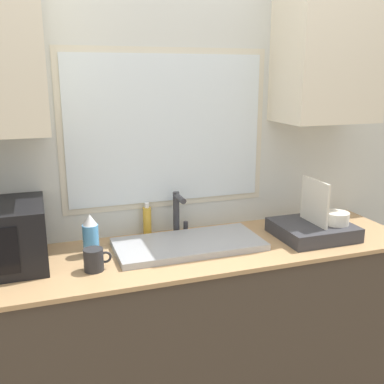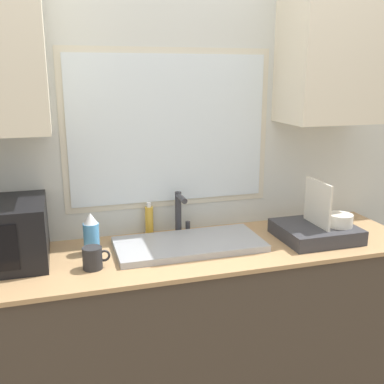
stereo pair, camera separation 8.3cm
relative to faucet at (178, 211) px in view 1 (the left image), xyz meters
name	(u,v)px [view 1 (the left image)]	position (x,y,z in m)	size (l,w,h in m)	color
countertop	(185,335)	(-0.03, -0.20, -0.57)	(2.22, 0.59, 0.90)	#42382D
wall_back	(167,134)	(-0.03, 0.07, 0.38)	(6.00, 0.38, 2.60)	silver
sink_basin	(189,244)	(0.00, -0.18, -0.11)	(0.68, 0.33, 0.03)	#9EA0A5
faucet	(178,211)	(0.00, 0.00, 0.00)	(0.08, 0.14, 0.22)	#333338
dish_rack	(315,227)	(0.63, -0.25, -0.08)	(0.36, 0.32, 0.29)	#333338
spray_bottle	(91,235)	(-0.44, -0.12, -0.03)	(0.07, 0.07, 0.19)	#4C99D8
soap_bottle	(147,221)	(-0.15, 0.05, -0.05)	(0.04, 0.04, 0.17)	gold
mug_near_sink	(94,260)	(-0.45, -0.29, -0.08)	(0.12, 0.08, 0.09)	#262628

